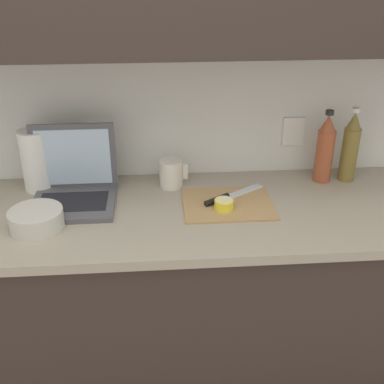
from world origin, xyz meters
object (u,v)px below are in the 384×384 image
(bottle_green_soda, at_px, (325,149))
(bowl_white, at_px, (36,219))
(cutting_board, at_px, (228,204))
(bottle_oil_tall, at_px, (350,148))
(paper_towel_roll, at_px, (37,160))
(knife, at_px, (224,197))
(measuring_cup, at_px, (171,173))
(lemon_half_cut, at_px, (224,204))
(laptop, at_px, (74,185))

(bottle_green_soda, distance_m, bowl_white, 1.14)
(cutting_board, relative_size, bottle_oil_tall, 1.09)
(bottle_oil_tall, xyz_separation_m, paper_towel_roll, (-1.25, 0.01, -0.02))
(bottle_green_soda, relative_size, paper_towel_roll, 1.22)
(bottle_oil_tall, relative_size, paper_towel_roll, 1.25)
(knife, distance_m, bowl_white, 0.69)
(knife, xyz_separation_m, bottle_green_soda, (0.43, 0.15, 0.12))
(bowl_white, relative_size, paper_towel_roll, 0.75)
(bottle_green_soda, height_order, measuring_cup, bottle_green_soda)
(lemon_half_cut, bearing_deg, measuring_cup, 129.78)
(paper_towel_roll, bearing_deg, bowl_white, -81.25)
(cutting_board, height_order, paper_towel_roll, paper_towel_roll)
(bottle_oil_tall, height_order, bowl_white, bottle_oil_tall)
(bottle_green_soda, relative_size, bowl_white, 1.62)
(bottle_oil_tall, xyz_separation_m, bowl_white, (-1.20, -0.30, -0.11))
(bottle_oil_tall, height_order, paper_towel_roll, bottle_oil_tall)
(bottle_oil_tall, relative_size, bowl_white, 1.67)
(lemon_half_cut, distance_m, measuring_cup, 0.29)
(laptop, xyz_separation_m, bowl_white, (-0.10, -0.20, -0.03))
(knife, distance_m, paper_towel_roll, 0.75)
(lemon_half_cut, relative_size, bowl_white, 0.38)
(lemon_half_cut, xyz_separation_m, bottle_green_soda, (0.44, 0.23, 0.11))
(lemon_half_cut, xyz_separation_m, paper_towel_roll, (-0.71, 0.24, 0.10))
(knife, xyz_separation_m, measuring_cup, (-0.20, 0.15, 0.04))
(cutting_board, distance_m, paper_towel_roll, 0.76)
(lemon_half_cut, bearing_deg, bottle_oil_tall, 22.73)
(knife, xyz_separation_m, bowl_white, (-0.67, -0.14, 0.02))
(laptop, bearing_deg, cutting_board, -8.31)
(bowl_white, bearing_deg, paper_towel_roll, 98.75)
(knife, relative_size, bottle_oil_tall, 0.82)
(knife, distance_m, bottle_oil_tall, 0.57)
(paper_towel_roll, bearing_deg, measuring_cup, -1.86)
(knife, bearing_deg, lemon_half_cut, -133.02)
(measuring_cup, height_order, paper_towel_roll, paper_towel_roll)
(cutting_board, bearing_deg, knife, 106.66)
(measuring_cup, bearing_deg, knife, -37.10)
(bottle_oil_tall, bearing_deg, lemon_half_cut, -157.27)
(knife, height_order, paper_towel_roll, paper_towel_roll)
(laptop, relative_size, bottle_oil_tall, 1.04)
(laptop, relative_size, measuring_cup, 2.80)
(knife, relative_size, paper_towel_roll, 1.03)
(bottle_green_soda, xyz_separation_m, measuring_cup, (-0.62, -0.01, -0.08))
(cutting_board, xyz_separation_m, bottle_oil_tall, (0.52, 0.19, 0.14))
(laptop, height_order, bowl_white, laptop)
(bottle_green_soda, bearing_deg, bowl_white, -164.86)
(knife, height_order, bowl_white, bowl_white)
(laptop, xyz_separation_m, measuring_cup, (0.37, 0.10, -0.01))
(lemon_half_cut, bearing_deg, cutting_board, 62.98)
(bowl_white, xyz_separation_m, paper_towel_roll, (-0.05, 0.31, 0.09))
(cutting_board, relative_size, lemon_half_cut, 4.73)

